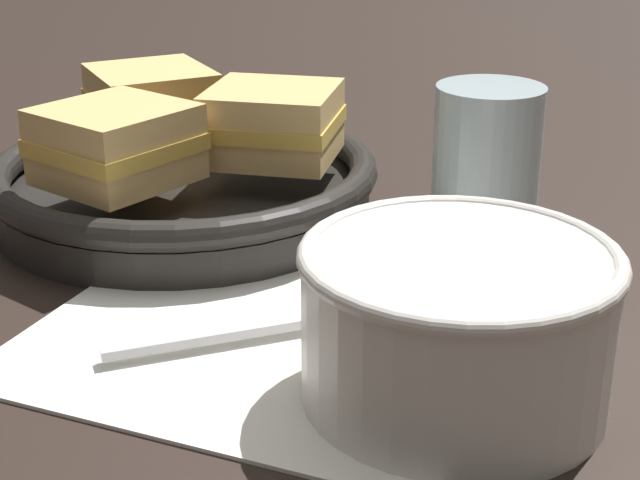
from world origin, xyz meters
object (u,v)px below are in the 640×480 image
sandwich_near_right (116,144)px  sandwich_far_left (273,123)px  skillet (185,185)px  spoon (349,315)px  soup_bowl (457,315)px  drinking_glass (486,167)px  sandwich_near_left (152,102)px

sandwich_near_right → sandwich_far_left: bearing=44.2°
skillet → sandwich_far_left: 0.07m
spoon → skillet: bearing=102.3°
soup_bowl → drinking_glass: bearing=94.5°
skillet → sandwich_near_left: size_ratio=3.18×
sandwich_near_right → skillet: bearing=75.0°
sandwich_near_right → drinking_glass: size_ratio=1.05×
spoon → sandwich_near_left: size_ratio=1.35×
skillet → drinking_glass: bearing=2.9°
soup_bowl → sandwich_near_left: 0.34m
sandwich_far_left → drinking_glass: 0.14m
sandwich_near_right → sandwich_near_left: bearing=104.2°
sandwich_near_left → drinking_glass: bearing=-7.3°
skillet → soup_bowl: bearing=-40.3°
spoon → drinking_glass: size_ratio=1.53×
sandwich_near_left → drinking_glass: drinking_glass is taller
spoon → drinking_glass: 0.15m
skillet → sandwich_near_right: bearing=-105.0°
soup_bowl → sandwich_near_right: 0.26m
sandwich_near_right → sandwich_far_left: size_ratio=1.19×
sandwich_near_left → sandwich_far_left: 0.10m
sandwich_far_left → drinking_glass: size_ratio=0.88×
spoon → drinking_glass: (0.05, 0.14, 0.04)m
soup_bowl → spoon: soup_bowl is taller
drinking_glass → soup_bowl: bearing=-85.5°
spoon → sandwich_near_left: (-0.19, 0.17, 0.06)m
drinking_glass → sandwich_near_left: bearing=172.7°
sandwich_near_left → sandwich_near_right: bearing=-75.8°
drinking_glass → skillet: bearing=-177.1°
soup_bowl → drinking_glass: size_ratio=1.42×
skillet → drinking_glass: 0.20m
spoon → drinking_glass: bearing=33.9°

